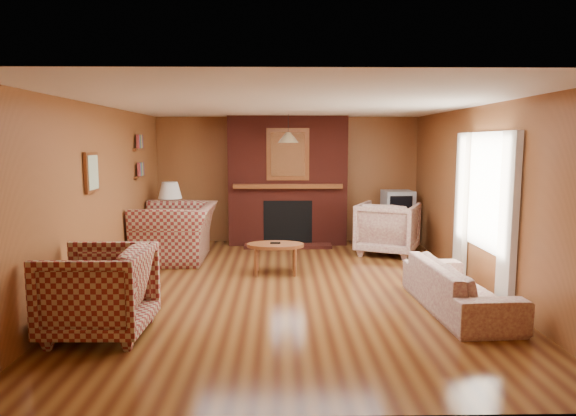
{
  "coord_description": "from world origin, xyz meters",
  "views": [
    {
      "loc": [
        -0.15,
        -6.65,
        1.92
      ],
      "look_at": [
        -0.03,
        0.6,
        0.99
      ],
      "focal_mm": 32.0,
      "sensor_mm": 36.0,
      "label": 1
    }
  ],
  "objects_px": {
    "table_lamp": "(170,199)",
    "side_table": "(171,235)",
    "floral_sofa": "(459,287)",
    "tv_stand": "(397,231)",
    "floral_armchair": "(388,228)",
    "crt_tv": "(398,204)",
    "plaid_armchair": "(98,292)",
    "plaid_loveseat": "(176,232)",
    "coffee_table": "(275,248)",
    "fireplace": "(288,182)"
  },
  "relations": [
    {
      "from": "table_lamp",
      "to": "side_table",
      "type": "bearing_deg",
      "value": 0.0
    },
    {
      "from": "floral_sofa",
      "to": "table_lamp",
      "type": "xyz_separation_m",
      "value": [
        -4.0,
        3.42,
        0.64
      ]
    },
    {
      "from": "tv_stand",
      "to": "floral_armchair",
      "type": "bearing_deg",
      "value": -119.09
    },
    {
      "from": "tv_stand",
      "to": "crt_tv",
      "type": "height_order",
      "value": "crt_tv"
    },
    {
      "from": "plaid_armchair",
      "to": "side_table",
      "type": "height_order",
      "value": "plaid_armchair"
    },
    {
      "from": "plaid_armchair",
      "to": "plaid_loveseat",
      "type": "bearing_deg",
      "value": 179.31
    },
    {
      "from": "coffee_table",
      "to": "tv_stand",
      "type": "xyz_separation_m",
      "value": [
        2.27,
        2.08,
        -0.12
      ]
    },
    {
      "from": "floral_sofa",
      "to": "crt_tv",
      "type": "bearing_deg",
      "value": -5.74
    },
    {
      "from": "table_lamp",
      "to": "fireplace",
      "type": "bearing_deg",
      "value": 14.29
    },
    {
      "from": "coffee_table",
      "to": "side_table",
      "type": "xyz_separation_m",
      "value": [
        -1.88,
        1.73,
        -0.12
      ]
    },
    {
      "from": "fireplace",
      "to": "coffee_table",
      "type": "xyz_separation_m",
      "value": [
        -0.22,
        -2.27,
        -0.79
      ]
    },
    {
      "from": "plaid_armchair",
      "to": "floral_armchair",
      "type": "xyz_separation_m",
      "value": [
        3.66,
        3.73,
        0.0
      ]
    },
    {
      "from": "coffee_table",
      "to": "table_lamp",
      "type": "distance_m",
      "value": 2.61
    },
    {
      "from": "fireplace",
      "to": "crt_tv",
      "type": "height_order",
      "value": "fireplace"
    },
    {
      "from": "coffee_table",
      "to": "side_table",
      "type": "bearing_deg",
      "value": 137.38
    },
    {
      "from": "fireplace",
      "to": "table_lamp",
      "type": "height_order",
      "value": "fireplace"
    },
    {
      "from": "plaid_loveseat",
      "to": "table_lamp",
      "type": "relative_size",
      "value": 2.04
    },
    {
      "from": "coffee_table",
      "to": "table_lamp",
      "type": "xyz_separation_m",
      "value": [
        -1.88,
        1.73,
        0.53
      ]
    },
    {
      "from": "fireplace",
      "to": "crt_tv",
      "type": "distance_m",
      "value": 2.1
    },
    {
      "from": "side_table",
      "to": "tv_stand",
      "type": "bearing_deg",
      "value": 4.82
    },
    {
      "from": "plaid_loveseat",
      "to": "coffee_table",
      "type": "bearing_deg",
      "value": 59.5
    },
    {
      "from": "floral_armchair",
      "to": "crt_tv",
      "type": "height_order",
      "value": "crt_tv"
    },
    {
      "from": "tv_stand",
      "to": "fireplace",
      "type": "bearing_deg",
      "value": 169.6
    },
    {
      "from": "floral_sofa",
      "to": "fireplace",
      "type": "bearing_deg",
      "value": 22.21
    },
    {
      "from": "fireplace",
      "to": "plaid_armchair",
      "type": "relative_size",
      "value": 2.43
    },
    {
      "from": "plaid_loveseat",
      "to": "floral_sofa",
      "type": "bearing_deg",
      "value": 54.43
    },
    {
      "from": "plaid_armchair",
      "to": "side_table",
      "type": "distance_m",
      "value": 4.15
    },
    {
      "from": "coffee_table",
      "to": "plaid_loveseat",
      "type": "bearing_deg",
      "value": 150.06
    },
    {
      "from": "plaid_loveseat",
      "to": "tv_stand",
      "type": "xyz_separation_m",
      "value": [
        3.9,
        1.14,
        -0.19
      ]
    },
    {
      "from": "floral_armchair",
      "to": "coffee_table",
      "type": "distance_m",
      "value": 2.34
    },
    {
      "from": "side_table",
      "to": "plaid_loveseat",
      "type": "bearing_deg",
      "value": -72.5
    },
    {
      "from": "tv_stand",
      "to": "coffee_table",
      "type": "bearing_deg",
      "value": -142.63
    },
    {
      "from": "side_table",
      "to": "crt_tv",
      "type": "bearing_deg",
      "value": 4.74
    },
    {
      "from": "plaid_armchair",
      "to": "floral_sofa",
      "type": "height_order",
      "value": "plaid_armchair"
    },
    {
      "from": "fireplace",
      "to": "floral_sofa",
      "type": "bearing_deg",
      "value": -64.33
    },
    {
      "from": "plaid_loveseat",
      "to": "coffee_table",
      "type": "distance_m",
      "value": 1.89
    },
    {
      "from": "floral_sofa",
      "to": "coffee_table",
      "type": "xyz_separation_m",
      "value": [
        -2.12,
        1.68,
        0.11
      ]
    },
    {
      "from": "fireplace",
      "to": "side_table",
      "type": "distance_m",
      "value": 2.35
    },
    {
      "from": "tv_stand",
      "to": "crt_tv",
      "type": "relative_size",
      "value": 0.94
    },
    {
      "from": "plaid_loveseat",
      "to": "side_table",
      "type": "distance_m",
      "value": 0.85
    },
    {
      "from": "coffee_table",
      "to": "crt_tv",
      "type": "xyz_separation_m",
      "value": [
        2.27,
        2.08,
        0.39
      ]
    },
    {
      "from": "fireplace",
      "to": "table_lamp",
      "type": "bearing_deg",
      "value": -165.71
    },
    {
      "from": "floral_sofa",
      "to": "crt_tv",
      "type": "distance_m",
      "value": 3.8
    },
    {
      "from": "plaid_armchair",
      "to": "coffee_table",
      "type": "xyz_separation_m",
      "value": [
        1.73,
        2.41,
        -0.06
      ]
    },
    {
      "from": "floral_armchair",
      "to": "coffee_table",
      "type": "height_order",
      "value": "floral_armchair"
    },
    {
      "from": "floral_sofa",
      "to": "crt_tv",
      "type": "relative_size",
      "value": 3.33
    },
    {
      "from": "fireplace",
      "to": "crt_tv",
      "type": "bearing_deg",
      "value": -5.3
    },
    {
      "from": "plaid_armchair",
      "to": "table_lamp",
      "type": "relative_size",
      "value": 1.43
    },
    {
      "from": "fireplace",
      "to": "tv_stand",
      "type": "relative_size",
      "value": 4.5
    },
    {
      "from": "plaid_loveseat",
      "to": "plaid_armchair",
      "type": "bearing_deg",
      "value": -2.27
    }
  ]
}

